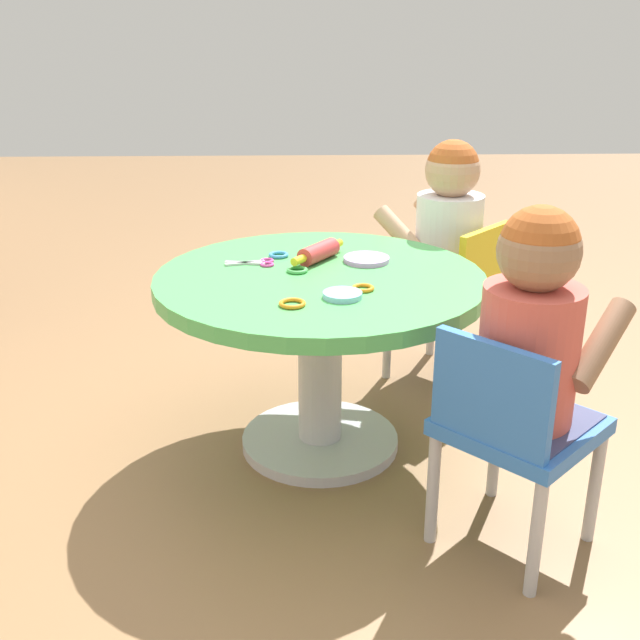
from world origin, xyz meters
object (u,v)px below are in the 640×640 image
seated_child_left (532,326)px  child_chair_left (512,429)px  craft_table (320,319)px  craft_scissors (257,263)px  rolling_pin (318,252)px  seated_child_right (448,222)px  child_chair_right (454,293)px

seated_child_left → child_chair_left: bearing=134.0°
craft_table → craft_scissors: craft_scissors is taller
craft_table → craft_scissors: 0.23m
child_chair_left → seated_child_left: (0.03, -0.03, 0.23)m
child_chair_left → craft_scissors: child_chair_left is taller
rolling_pin → craft_scissors: size_ratio=1.48×
child_chair_left → rolling_pin: 0.75m
child_chair_left → seated_child_left: size_ratio=1.05×
craft_scissors → rolling_pin: bearing=-81.5°
craft_scissors → seated_child_right: bearing=-59.2°
child_chair_left → seated_child_right: size_ratio=1.05×
seated_child_right → craft_scissors: size_ratio=3.75×
craft_table → seated_child_right: bearing=-42.9°
child_chair_left → seated_child_right: (0.91, -0.02, 0.23)m
child_chair_left → rolling_pin: (0.59, 0.40, 0.23)m
craft_scissors → child_chair_left: bearing=-134.8°
child_chair_right → seated_child_right: bearing=46.6°
craft_table → rolling_pin: size_ratio=4.31×
seated_child_left → rolling_pin: size_ratio=2.54×
seated_child_left → seated_child_right: 0.89m
child_chair_right → seated_child_left: bearing=178.9°
child_chair_left → seated_child_left: seated_child_left is taller
rolling_pin → craft_scissors: rolling_pin is taller
child_chair_right → craft_scissors: (-0.32, 0.61, 0.21)m
child_chair_left → seated_child_left: 0.23m
craft_table → rolling_pin: 0.20m
child_chair_left → child_chair_right: (0.89, -0.04, 0.00)m
craft_table → seated_child_right: 0.63m
child_chair_left → seated_child_left: bearing=-46.0°
seated_child_left → child_chair_right: bearing=-1.1°
seated_child_left → rolling_pin: (0.56, 0.43, 0.00)m
child_chair_right → craft_scissors: child_chair_right is taller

